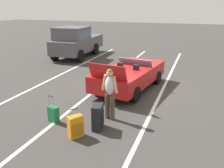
{
  "coord_description": "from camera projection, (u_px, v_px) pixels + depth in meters",
  "views": [
    {
      "loc": [
        -9.71,
        -2.68,
        3.51
      ],
      "look_at": [
        -1.8,
        0.17,
        0.75
      ],
      "focal_mm": 39.05,
      "sensor_mm": 36.0,
      "label": 1
    }
  ],
  "objects": [
    {
      "name": "parked_pickup_truck_near",
      "position": [
        75.0,
        41.0,
        16.64
      ],
      "size": [
        5.07,
        2.22,
        2.1
      ],
      "rotation": [
        0.0,
        0.0,
        3.18
      ],
      "color": "#4C4C51",
      "rests_on": "ground_plane"
    },
    {
      "name": "convertible_car",
      "position": [
        132.0,
        75.0,
        10.61
      ],
      "size": [
        4.37,
        2.38,
        1.52
      ],
      "rotation": [
        0.0,
        0.0,
        -0.16
      ],
      "color": "red",
      "rests_on": "ground_plane"
    },
    {
      "name": "lot_line_far",
      "position": [
        51.0,
        80.0,
        11.93
      ],
      "size": [
        18.0,
        0.12,
        0.01
      ],
      "primitive_type": "cube",
      "color": "silver",
      "rests_on": "ground_plane"
    },
    {
      "name": "suitcase_large_black",
      "position": [
        98.0,
        117.0,
        7.13
      ],
      "size": [
        0.53,
        0.39,
        0.74
      ],
      "rotation": [
        0.0,
        0.0,
        4.93
      ],
      "color": "black",
      "rests_on": "ground_plane"
    },
    {
      "name": "lot_line_mid",
      "position": [
        102.0,
        85.0,
        11.06
      ],
      "size": [
        18.0,
        0.12,
        0.01
      ],
      "primitive_type": "cube",
      "color": "silver",
      "rests_on": "ground_plane"
    },
    {
      "name": "suitcase_medium_bright",
      "position": [
        76.0,
        126.0,
        6.69
      ],
      "size": [
        0.46,
        0.43,
        0.82
      ],
      "rotation": [
        0.0,
        0.0,
        4.07
      ],
      "color": "orange",
      "rests_on": "ground_plane"
    },
    {
      "name": "suitcase_small_carryon",
      "position": [
        53.0,
        114.0,
        7.57
      ],
      "size": [
        0.29,
        0.38,
        0.88
      ],
      "rotation": [
        0.0,
        0.0,
        5.97
      ],
      "color": "#19723F",
      "rests_on": "ground_plane"
    },
    {
      "name": "ground_plane",
      "position": [
        130.0,
        89.0,
        10.63
      ],
      "size": [
        80.0,
        80.0,
        0.0
      ],
      "primitive_type": "plane",
      "color": "#383533"
    },
    {
      "name": "lot_line_near",
      "position": [
        161.0,
        92.0,
        10.19
      ],
      "size": [
        18.0,
        0.12,
        0.01
      ],
      "primitive_type": "cube",
      "color": "silver",
      "rests_on": "ground_plane"
    },
    {
      "name": "traveler_person",
      "position": [
        110.0,
        91.0,
        7.57
      ],
      "size": [
        0.3,
        0.6,
        1.65
      ],
      "rotation": [
        0.0,
        0.0,
        -0.27
      ],
      "color": "#4C3F2D",
      "rests_on": "ground_plane"
    }
  ]
}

